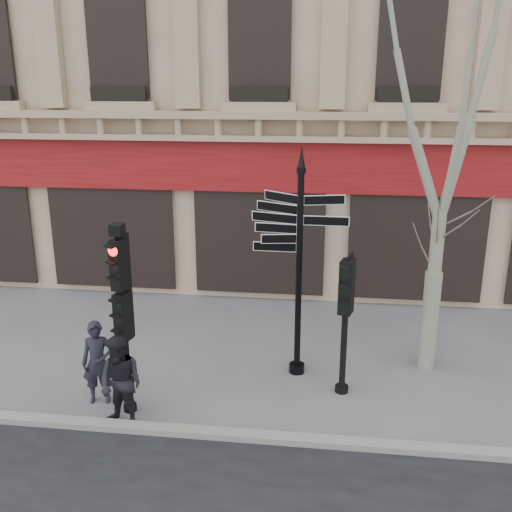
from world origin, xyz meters
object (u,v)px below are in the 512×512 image
Objects in this scene: traffic_signal_main at (122,297)px; traffic_signal_secondary at (346,301)px; pedestrian_a at (98,362)px; pedestrian_b at (121,383)px; fingerpost at (300,226)px; plane_tree at (452,85)px.

traffic_signal_secondary is at bearing 30.51° from traffic_signal_main.
pedestrian_a is 1.01m from pedestrian_b.
fingerpost is 2.90× the size of pedestrian_a.
traffic_signal_main is 3.93m from traffic_signal_secondary.
pedestrian_a is at bearing -153.56° from traffic_signal_secondary.
traffic_signal_secondary reaches higher than pedestrian_b.
fingerpost is 3.67m from plane_tree.
traffic_signal_main reaches higher than pedestrian_a.
pedestrian_b is at bearing -60.10° from pedestrian_a.
traffic_signal_secondary is 1.59× the size of pedestrian_b.
plane_tree reaches higher than traffic_signal_secondary.
plane_tree reaches higher than traffic_signal_main.
plane_tree is at bearing 23.45° from fingerpost.
traffic_signal_main is at bearing 115.67° from pedestrian_b.
pedestrian_b reaches higher than pedestrian_a.
pedestrian_a is (-3.51, -1.55, -2.27)m from fingerpost.
plane_tree is 7.75m from pedestrian_b.
traffic_signal_secondary is at bearing -25.54° from fingerpost.
pedestrian_a is 0.95× the size of pedestrian_b.
pedestrian_a is at bearing 152.25° from pedestrian_b.
fingerpost is 1.73× the size of traffic_signal_secondary.
traffic_signal_secondary is at bearing 42.19° from pedestrian_b.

